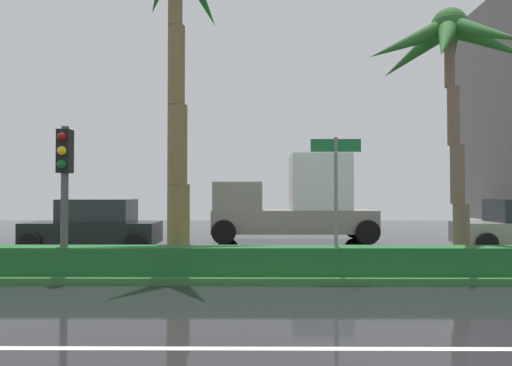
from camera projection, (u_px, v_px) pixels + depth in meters
name	position (u px, v px, depth m)	size (l,w,h in m)	color
ground_plane	(327.00, 266.00, 12.89)	(90.00, 42.00, 0.10)	black
near_lane_divider_stripe	(408.00, 349.00, 5.89)	(81.00, 0.14, 0.01)	white
median_strip	(333.00, 267.00, 11.89)	(85.50, 4.00, 0.15)	#2D6B33
median_hedge	(342.00, 260.00, 10.50)	(76.50, 0.70, 0.60)	#1E6028
palm_tree_mid_left	(176.00, 4.00, 12.05)	(4.81, 4.65, 8.54)	brown
palm_tree_centre_left	(449.00, 56.00, 12.33)	(4.55, 4.31, 6.56)	brown
traffic_signal_median_left	(64.00, 172.00, 10.52)	(0.28, 0.43, 3.25)	#4C4C47
street_name_sign	(336.00, 186.00, 10.45)	(1.10, 0.08, 3.00)	slate
car_in_traffic_leading	(95.00, 226.00, 15.92)	(4.30, 2.02, 1.72)	black
box_truck_lead	(295.00, 203.00, 19.14)	(6.40, 2.64, 3.46)	gray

